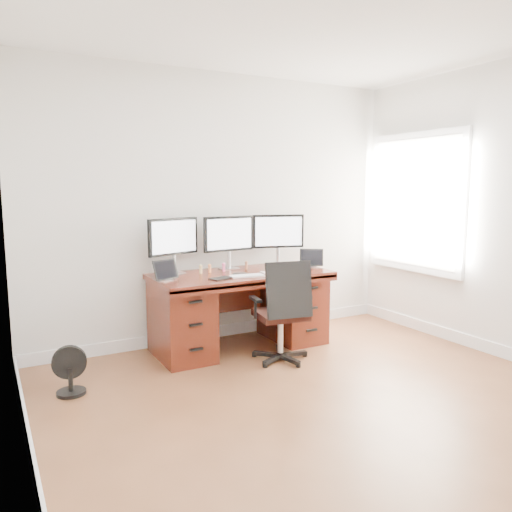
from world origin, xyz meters
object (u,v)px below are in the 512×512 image
office_chair (282,328)px  monitor_center (229,236)px  keyboard (247,276)px  desk (240,307)px  floor_fan (70,371)px

office_chair → monitor_center: bearing=110.6°
monitor_center → keyboard: monitor_center is taller
desk → monitor_center: bearing=90.0°
office_chair → floor_fan: office_chair is taller
office_chair → monitor_center: monitor_center is taller
desk → floor_fan: (-1.64, -0.39, -0.22)m
floor_fan → monitor_center: 1.98m
office_chair → floor_fan: 1.80m
office_chair → monitor_center: 1.12m
desk → floor_fan: 1.70m
desk → floor_fan: size_ratio=4.52×
office_chair → keyboard: 0.58m
desk → office_chair: size_ratio=1.81×
office_chair → desk: bearing=115.1°
desk → office_chair: (0.15, -0.55, -0.09)m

